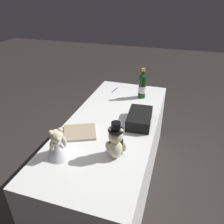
% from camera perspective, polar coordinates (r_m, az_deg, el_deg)
% --- Properties ---
extents(ground_plane, '(12.00, 12.00, 0.00)m').
position_cam_1_polar(ground_plane, '(2.43, 0.00, -16.82)').
color(ground_plane, '#2D2826').
extents(reception_table, '(1.85, 0.78, 0.71)m').
position_cam_1_polar(reception_table, '(2.19, 0.00, -10.41)').
color(reception_table, white).
rests_on(reception_table, ground_plane).
extents(teddy_bear_groom, '(0.14, 0.15, 0.28)m').
position_cam_1_polar(teddy_bear_groom, '(1.53, 1.00, -7.91)').
color(teddy_bear_groom, beige).
rests_on(teddy_bear_groom, reception_table).
extents(teddy_bear_bride, '(0.20, 0.21, 0.24)m').
position_cam_1_polar(teddy_bear_bride, '(1.59, -14.03, -8.08)').
color(teddy_bear_bride, white).
rests_on(teddy_bear_bride, reception_table).
extents(champagne_bottle, '(0.08, 0.08, 0.33)m').
position_cam_1_polar(champagne_bottle, '(2.39, 7.85, 6.80)').
color(champagne_bottle, '#153E16').
rests_on(champagne_bottle, reception_table).
extents(signing_pen, '(0.14, 0.03, 0.01)m').
position_cam_1_polar(signing_pen, '(2.59, 0.66, 5.69)').
color(signing_pen, navy).
rests_on(signing_pen, reception_table).
extents(gift_case_black, '(0.35, 0.22, 0.10)m').
position_cam_1_polar(gift_case_black, '(1.95, 7.15, -1.62)').
color(gift_case_black, black).
rests_on(gift_case_black, reception_table).
extents(guestbook, '(0.32, 0.33, 0.02)m').
position_cam_1_polar(guestbook, '(1.84, -8.33, -5.22)').
color(guestbook, tan).
rests_on(guestbook, reception_table).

